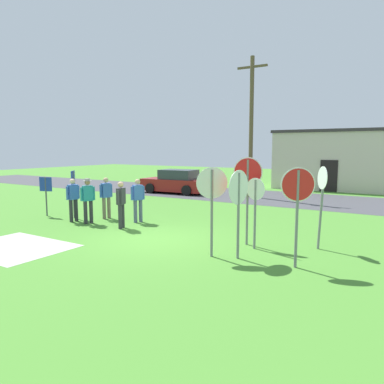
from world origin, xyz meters
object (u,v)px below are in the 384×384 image
(utility_pole, at_px, (251,125))
(person_in_dark_shirt, at_px, (138,198))
(stop_sign_nearest, at_px, (238,198))
(info_panel_leftmost, at_px, (73,186))
(stop_sign_leaning_left, at_px, (297,199))
(info_panel_middle, at_px, (46,189))
(stop_sign_far_back, at_px, (255,202))
(person_in_blue, at_px, (73,197))
(stop_sign_tallest, at_px, (248,184))
(person_near_signs, at_px, (88,198))
(person_on_left, at_px, (121,202))
(stop_sign_leaning_right, at_px, (212,195))
(parked_car_on_street, at_px, (176,182))
(person_in_teal, at_px, (106,196))
(stop_sign_rear_right, at_px, (322,194))

(utility_pole, height_order, person_in_dark_shirt, utility_pole)
(stop_sign_nearest, bearing_deg, info_panel_leftmost, 169.30)
(stop_sign_leaning_left, relative_size, info_panel_middle, 1.47)
(utility_pole, distance_m, stop_sign_far_back, 11.67)
(stop_sign_far_back, xyz_separation_m, person_in_blue, (-7.55, -0.08, -0.38))
(stop_sign_tallest, relative_size, stop_sign_leaning_left, 1.08)
(stop_sign_tallest, bearing_deg, person_near_signs, -177.10)
(stop_sign_tallest, distance_m, person_in_dark_shirt, 5.06)
(stop_sign_leaning_left, relative_size, person_in_dark_shirt, 1.44)
(person_on_left, bearing_deg, person_in_blue, -178.15)
(stop_sign_leaning_right, bearing_deg, stop_sign_leaning_left, 7.16)
(stop_sign_leaning_left, height_order, stop_sign_nearest, stop_sign_leaning_left)
(stop_sign_leaning_right, bearing_deg, stop_sign_nearest, 17.43)
(parked_car_on_street, xyz_separation_m, stop_sign_nearest, (9.26, -10.78, 0.92))
(stop_sign_far_back, xyz_separation_m, person_in_teal, (-6.87, 1.04, -0.41))
(utility_pole, xyz_separation_m, stop_sign_rear_right, (6.08, -9.44, -2.64))
(stop_sign_leaning_right, distance_m, person_in_teal, 6.65)
(person_near_signs, bearing_deg, info_panel_middle, 175.97)
(stop_sign_tallest, distance_m, stop_sign_nearest, 1.45)
(stop_sign_leaning_right, distance_m, stop_sign_far_back, 1.52)
(person_on_left, bearing_deg, info_panel_middle, 178.05)
(stop_sign_rear_right, bearing_deg, person_in_blue, -173.62)
(person_on_left, bearing_deg, person_near_signs, -178.48)
(stop_sign_tallest, distance_m, info_panel_middle, 9.16)
(person_on_left, xyz_separation_m, person_in_dark_shirt, (-0.18, 1.13, 0.00))
(stop_sign_leaning_left, bearing_deg, stop_sign_tallest, 144.04)
(person_in_blue, bearing_deg, person_in_teal, 58.33)
(stop_sign_rear_right, height_order, info_panel_middle, stop_sign_rear_right)
(stop_sign_far_back, relative_size, info_panel_leftmost, 1.04)
(person_in_teal, height_order, info_panel_leftmost, info_panel_leftmost)
(stop_sign_tallest, xyz_separation_m, person_in_teal, (-6.50, 0.75, -0.86))
(person_near_signs, bearing_deg, stop_sign_nearest, -9.06)
(utility_pole, distance_m, person_in_blue, 11.38)
(stop_sign_rear_right, xyz_separation_m, person_on_left, (-6.71, -0.94, -0.63))
(stop_sign_leaning_right, distance_m, stop_sign_nearest, 0.70)
(utility_pole, bearing_deg, stop_sign_tallest, -67.85)
(stop_sign_rear_right, xyz_separation_m, person_in_teal, (-8.47, 0.09, -0.63))
(person_in_blue, bearing_deg, person_near_signs, 2.52)
(stop_sign_far_back, xyz_separation_m, info_panel_leftmost, (-8.07, 0.41, -0.01))
(stop_sign_leaning_left, xyz_separation_m, info_panel_leftmost, (-9.55, 1.46, -0.32))
(stop_sign_leaning_left, xyz_separation_m, person_in_dark_shirt, (-6.75, 2.18, -0.73))
(parked_car_on_street, distance_m, stop_sign_rear_right, 13.98)
(utility_pole, xyz_separation_m, parked_car_on_street, (-4.80, -0.72, -3.53))
(stop_sign_tallest, relative_size, stop_sign_nearest, 1.12)
(stop_sign_tallest, relative_size, stop_sign_far_back, 1.28)
(stop_sign_leaning_left, relative_size, stop_sign_rear_right, 1.03)
(stop_sign_rear_right, distance_m, info_panel_leftmost, 9.70)
(stop_sign_leaning_right, xyz_separation_m, stop_sign_far_back, (0.68, 1.32, -0.28))
(stop_sign_rear_right, height_order, info_panel_leftmost, stop_sign_rear_right)
(person_on_left, bearing_deg, person_in_dark_shirt, 98.85)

